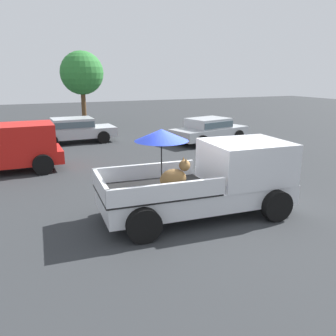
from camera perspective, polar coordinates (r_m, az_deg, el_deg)
name	(u,v)px	position (r m, az deg, el deg)	size (l,w,h in m)	color
ground_plane	(197,215)	(9.47, 4.72, -7.62)	(80.00, 80.00, 0.00)	#2D3033
pickup_truck_main	(213,178)	(9.32, 7.32, -1.68)	(5.16, 2.51, 2.36)	black
pickup_truck_red	(0,150)	(14.66, -25.42, 2.68)	(4.81, 2.18, 1.80)	black
parked_sedan_near	(74,129)	(19.87, -14.96, 6.11)	(4.33, 2.03, 1.33)	black
parked_sedan_far	(209,129)	(19.31, 6.63, 6.28)	(4.59, 2.71, 1.33)	black
tree_by_lot	(82,73)	(26.10, -13.75, 14.64)	(2.99, 2.99, 5.18)	brown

